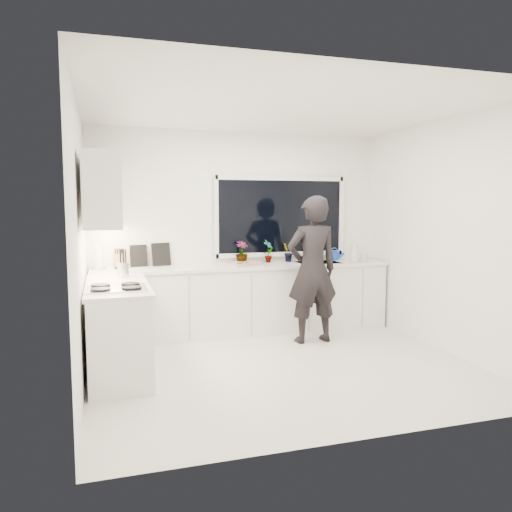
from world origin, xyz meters
name	(u,v)px	position (x,y,z in m)	size (l,w,h in m)	color
floor	(282,367)	(0.00, 0.00, -0.01)	(4.00, 3.50, 0.02)	beige
wall_back	(239,231)	(0.00, 1.76, 1.35)	(4.00, 0.02, 2.70)	white
wall_left	(79,245)	(-2.01, 0.00, 1.35)	(0.02, 3.50, 2.70)	white
wall_right	(446,237)	(2.01, 0.00, 1.35)	(0.02, 3.50, 2.70)	white
ceiling	(284,107)	(0.00, 0.00, 2.71)	(4.00, 3.50, 0.02)	white
window	(281,216)	(0.60, 1.73, 1.55)	(1.80, 0.02, 1.00)	black
base_cabinets_back	(245,300)	(0.00, 1.45, 0.44)	(3.92, 0.58, 0.88)	white
base_cabinets_left	(118,329)	(-1.67, 0.35, 0.44)	(0.58, 1.60, 0.88)	white
countertop_back	(245,266)	(0.00, 1.44, 0.90)	(3.94, 0.62, 0.04)	silver
countertop_left	(117,285)	(-1.67, 0.35, 0.90)	(0.62, 1.60, 0.04)	silver
upper_cabinets	(102,192)	(-1.79, 0.70, 1.85)	(0.34, 2.10, 0.70)	white
sink	(318,266)	(1.05, 1.45, 0.87)	(0.58, 0.42, 0.14)	silver
faucet	(312,253)	(1.05, 1.65, 1.03)	(0.03, 0.03, 0.22)	silver
stovetop	(116,288)	(-1.69, 0.00, 0.94)	(0.56, 0.48, 0.03)	black
person	(312,270)	(0.68, 0.79, 0.91)	(0.67, 0.44, 1.83)	black
pizza_tray	(244,264)	(-0.03, 1.42, 0.94)	(0.44, 0.32, 0.03)	silver
pizza	(244,263)	(-0.03, 1.42, 0.95)	(0.40, 0.28, 0.01)	red
watering_can	(334,256)	(1.38, 1.61, 0.98)	(0.14, 0.14, 0.13)	#133AB6
paper_towel_roll	(99,259)	(-1.85, 1.55, 1.05)	(0.11, 0.11, 0.26)	silver
knife_block	(119,259)	(-1.61, 1.59, 1.03)	(0.13, 0.10, 0.22)	#976846
utensil_crock	(123,270)	(-1.59, 0.80, 1.00)	(0.13, 0.13, 0.16)	silver
picture_frame_large	(139,256)	(-1.36, 1.69, 1.06)	(0.22, 0.02, 0.28)	black
picture_frame_small	(161,254)	(-1.07, 1.69, 1.07)	(0.25, 0.02, 0.30)	black
herb_plants	(289,251)	(0.68, 1.61, 1.08)	(1.29, 0.30, 0.32)	#26662D
soap_bottles	(356,251)	(1.56, 1.30, 1.07)	(0.29, 0.18, 0.32)	#D8BF66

